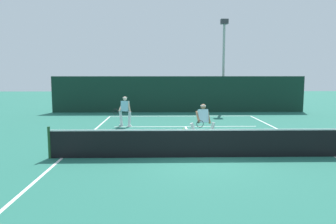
{
  "coord_description": "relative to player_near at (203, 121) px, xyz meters",
  "views": [
    {
      "loc": [
        -1.32,
        -10.85,
        2.86
      ],
      "look_at": [
        -0.97,
        4.65,
        1.0
      ],
      "focal_mm": 35.08,
      "sensor_mm": 36.0,
      "label": 1
    }
  ],
  "objects": [
    {
      "name": "player_near",
      "position": [
        0.0,
        0.0,
        0.0
      ],
      "size": [
        1.09,
        0.89,
        1.58
      ],
      "rotation": [
        0.0,
        0.0,
        3.27
      ],
      "color": "silver",
      "rests_on": "ground_plane"
    },
    {
      "name": "light_pole",
      "position": [
        2.98,
        11.34,
        3.37
      ],
      "size": [
        0.55,
        0.44,
        6.81
      ],
      "color": "#9EA39E",
      "rests_on": "ground_plane"
    },
    {
      "name": "court_line_sideline_left",
      "position": [
        -5.1,
        -2.65,
        -0.86
      ],
      "size": [
        0.1,
        21.34,
        0.01
      ],
      "primitive_type": "cube",
      "color": "white",
      "rests_on": "ground_plane"
    },
    {
      "name": "court_line_baseline_far",
      "position": [
        -0.44,
        8.02,
        -0.86
      ],
      "size": [
        9.31,
        0.1,
        0.01
      ],
      "primitive_type": "cube",
      "color": "white",
      "rests_on": "ground_plane"
    },
    {
      "name": "tennis_ball",
      "position": [
        -0.62,
        2.81,
        -0.83
      ],
      "size": [
        0.07,
        0.07,
        0.07
      ],
      "primitive_type": "sphere",
      "color": "#D1E033",
      "rests_on": "ground_plane"
    },
    {
      "name": "back_fence_windscreen",
      "position": [
        -0.44,
        10.24,
        0.44
      ],
      "size": [
        18.29,
        0.12,
        2.61
      ],
      "primitive_type": "cube",
      "color": "#112F24",
      "rests_on": "ground_plane"
    },
    {
      "name": "player_far",
      "position": [
        -3.68,
        3.97,
        0.02
      ],
      "size": [
        0.98,
        0.85,
        1.6
      ],
      "rotation": [
        0.0,
        0.0,
        2.81
      ],
      "color": "silver",
      "rests_on": "ground_plane"
    },
    {
      "name": "court_line_centre",
      "position": [
        -0.44,
        0.55,
        -0.86
      ],
      "size": [
        0.1,
        6.4,
        0.01
      ],
      "primitive_type": "cube",
      "color": "white",
      "rests_on": "ground_plane"
    },
    {
      "name": "ground_plane",
      "position": [
        -0.44,
        -2.65,
        -0.86
      ],
      "size": [
        80.0,
        80.0,
        0.0
      ],
      "primitive_type": "plane",
      "color": "#236756"
    },
    {
      "name": "tennis_net",
      "position": [
        -0.44,
        -2.65,
        -0.36
      ],
      "size": [
        10.21,
        0.09,
        1.08
      ],
      "color": "#1E4723",
      "rests_on": "ground_plane"
    },
    {
      "name": "court_line_sideline_right",
      "position": [
        4.21,
        -2.65,
        -0.86
      ],
      "size": [
        0.1,
        21.34,
        0.01
      ],
      "primitive_type": "cube",
      "color": "white",
      "rests_on": "ground_plane"
    },
    {
      "name": "court_line_service",
      "position": [
        -0.44,
        3.78,
        -0.86
      ],
      "size": [
        7.59,
        0.1,
        0.01
      ],
      "primitive_type": "cube",
      "color": "white",
      "rests_on": "ground_plane"
    }
  ]
}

